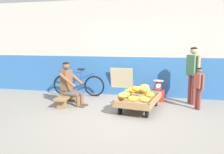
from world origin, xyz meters
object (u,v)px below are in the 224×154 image
object	(u,v)px
vendor_seated	(69,84)
bicycle_near_left	(78,84)
customer_child	(199,84)
weighing_scale	(158,85)
plastic_crate	(158,96)
banana_cart	(139,100)
sign_board	(122,82)
customer_adult	(193,69)
shopping_bag	(152,100)
low_bench	(67,97)

from	to	relation	value
vendor_seated	bicycle_near_left	xyz separation A→B (m)	(-0.18, 1.07, -0.21)
vendor_seated	customer_child	world-z (taller)	vendor_seated
weighing_scale	bicycle_near_left	size ratio (longest dim) A/B	0.18
vendor_seated	plastic_crate	world-z (taller)	vendor_seated
banana_cart	sign_board	world-z (taller)	sign_board
customer_adult	vendor_seated	bearing A→B (deg)	-165.42
plastic_crate	customer_child	size ratio (longest dim) A/B	0.34
customer_child	sign_board	bearing A→B (deg)	153.12
banana_cart	vendor_seated	world-z (taller)	vendor_seated
bicycle_near_left	customer_adult	bearing A→B (deg)	-4.28
banana_cart	plastic_crate	distance (m)	1.08
vendor_seated	bicycle_near_left	distance (m)	1.11
customer_child	banana_cart	bearing A→B (deg)	-165.23
banana_cart	customer_adult	distance (m)	1.72
banana_cart	vendor_seated	xyz separation A→B (m)	(-1.85, 0.03, 0.33)
shopping_bag	customer_child	bearing A→B (deg)	-11.11
low_bench	vendor_seated	distance (m)	0.38
low_bench	customer_child	bearing A→B (deg)	5.53
vendor_seated	sign_board	bearing A→B (deg)	51.21
vendor_seated	sign_board	world-z (taller)	vendor_seated
vendor_seated	bicycle_near_left	bearing A→B (deg)	99.34
bicycle_near_left	customer_child	xyz separation A→B (m)	(3.43, -0.73, 0.30)
plastic_crate	shopping_bag	size ratio (longest dim) A/B	1.50
low_bench	customer_adult	distance (m)	3.43
plastic_crate	shopping_bag	bearing A→B (deg)	-110.67
banana_cart	vendor_seated	size ratio (longest dim) A/B	1.36
shopping_bag	banana_cart	bearing A→B (deg)	-114.29
customer_child	shopping_bag	world-z (taller)	customer_child
low_bench	customer_child	size ratio (longest dim) A/B	1.07
weighing_scale	customer_adult	distance (m)	1.03
plastic_crate	weighing_scale	world-z (taller)	weighing_scale
weighing_scale	low_bench	bearing A→B (deg)	-158.25
banana_cart	low_bench	size ratio (longest dim) A/B	1.39
bicycle_near_left	sign_board	xyz separation A→B (m)	(1.31, 0.34, 0.08)
plastic_crate	customer_adult	bearing A→B (deg)	-8.55
vendor_seated	weighing_scale	distance (m)	2.46
customer_adult	plastic_crate	bearing A→B (deg)	171.45
sign_board	plastic_crate	bearing A→B (deg)	-22.03
vendor_seated	plastic_crate	bearing A→B (deg)	22.85
customer_adult	sign_board	bearing A→B (deg)	163.69
weighing_scale	shopping_bag	xyz separation A→B (m)	(-0.15, -0.39, -0.33)
customer_adult	customer_child	world-z (taller)	customer_adult
plastic_crate	low_bench	bearing A→B (deg)	-158.22
vendor_seated	customer_adult	xyz separation A→B (m)	(3.16, 0.82, 0.38)
sign_board	customer_adult	distance (m)	2.17
low_bench	bicycle_near_left	bearing A→B (deg)	94.84
banana_cart	bicycle_near_left	size ratio (longest dim) A/B	0.93
bicycle_near_left	sign_board	distance (m)	1.36
plastic_crate	sign_board	world-z (taller)	sign_board
vendor_seated	weighing_scale	bearing A→B (deg)	22.82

